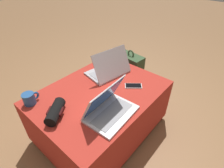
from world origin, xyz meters
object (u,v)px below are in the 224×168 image
object	(u,v)px
cell_phone	(133,86)
backpack	(130,75)
laptop_near	(109,108)
wrist_brace	(55,111)
coffee_mug	(30,99)
laptop_far	(109,69)

from	to	relation	value
cell_phone	backpack	world-z (taller)	backpack
laptop_near	cell_phone	distance (m)	0.37
wrist_brace	coffee_mug	bearing A→B (deg)	100.99
laptop_near	cell_phone	world-z (taller)	laptop_near
laptop_near	laptop_far	world-z (taller)	laptop_far
cell_phone	coffee_mug	bearing A→B (deg)	-74.17
laptop_near	backpack	bearing A→B (deg)	22.19
laptop_far	cell_phone	bearing A→B (deg)	97.76
laptop_far	wrist_brace	size ratio (longest dim) A/B	1.88
laptop_far	coffee_mug	world-z (taller)	laptop_far
backpack	wrist_brace	world-z (taller)	same
wrist_brace	coffee_mug	world-z (taller)	coffee_mug
cell_phone	wrist_brace	size ratio (longest dim) A/B	0.72
coffee_mug	backpack	bearing A→B (deg)	-6.64
laptop_near	backpack	distance (m)	0.91
laptop_near	wrist_brace	size ratio (longest dim) A/B	1.73
cell_phone	coffee_mug	size ratio (longest dim) A/B	1.23
laptop_far	coffee_mug	size ratio (longest dim) A/B	3.23
cell_phone	coffee_mug	world-z (taller)	coffee_mug
coffee_mug	cell_phone	bearing A→B (deg)	-34.30
laptop_near	laptop_far	distance (m)	0.50
laptop_far	wrist_brace	xyz separation A→B (m)	(-0.62, -0.07, -0.01)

